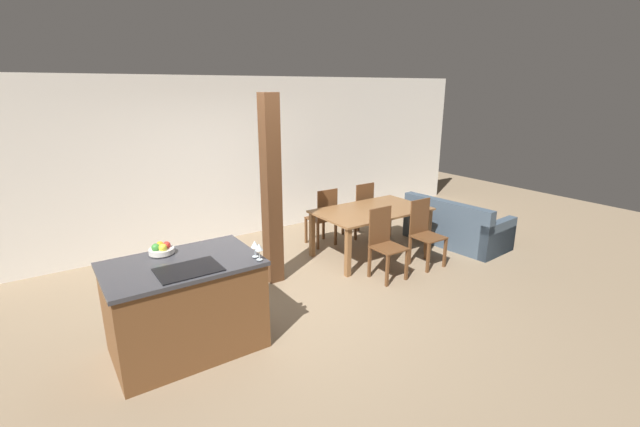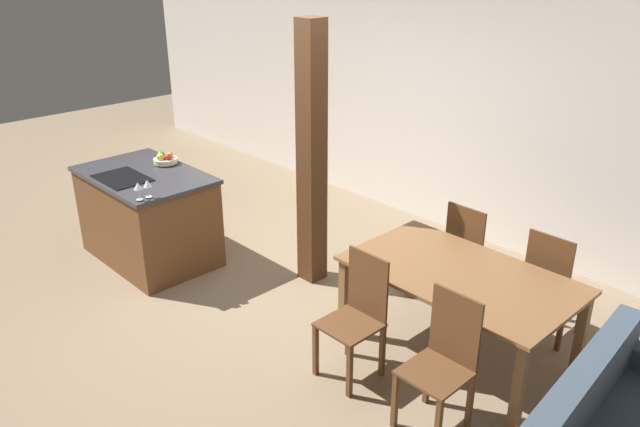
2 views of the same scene
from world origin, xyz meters
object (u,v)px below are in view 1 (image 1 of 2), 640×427
at_px(dining_chair_far_right, 360,209).
at_px(timber_post, 271,192).
at_px(fruit_bowl, 161,249).
at_px(wine_glass_near, 259,247).
at_px(couch, 455,228).
at_px(dining_chair_near_left, 385,242).
at_px(dining_chair_near_right, 424,232).
at_px(wine_glass_middle, 255,245).
at_px(dining_table, 371,215).
at_px(dining_chair_far_left, 323,216).
at_px(kitchen_island, 186,306).

bearing_deg(dining_chair_far_right, timber_post, 18.66).
xyz_separation_m(fruit_bowl, wine_glass_near, (0.73, -0.69, 0.08)).
xyz_separation_m(dining_chair_far_right, couch, (1.11, -1.15, -0.24)).
bearing_deg(dining_chair_near_left, couch, 9.45).
bearing_deg(couch, dining_chair_near_left, 94.48).
xyz_separation_m(wine_glass_near, dining_chair_near_right, (2.92, 0.55, -0.57)).
bearing_deg(wine_glass_near, dining_chair_near_right, 10.63).
height_order(wine_glass_near, wine_glass_middle, same).
bearing_deg(dining_chair_near_left, fruit_bowl, 177.08).
bearing_deg(dining_chair_near_right, dining_table, 117.89).
distance_m(dining_chair_far_left, couch, 2.22).
height_order(kitchen_island, timber_post, timber_post).
relative_size(kitchen_island, dining_chair_near_right, 1.47).
bearing_deg(dining_chair_far_right, dining_chair_far_left, 0.00).
relative_size(kitchen_island, dining_chair_far_right, 1.47).
bearing_deg(dining_chair_far_right, dining_chair_near_right, 90.00).
bearing_deg(dining_chair_far_left, dining_chair_near_right, 117.89).
xyz_separation_m(kitchen_island, dining_chair_near_left, (2.77, 0.16, 0.03)).
bearing_deg(timber_post, dining_table, -1.01).
xyz_separation_m(wine_glass_near, dining_chair_near_left, (2.14, 0.55, -0.57)).
distance_m(dining_chair_near_left, couch, 1.92).
bearing_deg(wine_glass_middle, timber_post, 55.57).
relative_size(wine_glass_middle, dining_table, 0.10).
xyz_separation_m(kitchen_island, wine_glass_middle, (0.63, -0.29, 0.60)).
bearing_deg(dining_chair_far_right, wine_glass_near, 34.60).
distance_m(fruit_bowl, couch, 4.81).
height_order(wine_glass_middle, dining_chair_far_left, wine_glass_middle).
relative_size(wine_glass_near, dining_chair_far_right, 0.17).
bearing_deg(wine_glass_near, fruit_bowl, 136.43).
relative_size(dining_chair_far_left, couch, 0.58).
bearing_deg(timber_post, dining_chair_near_right, -20.12).
bearing_deg(dining_table, dining_chair_near_left, -117.89).
bearing_deg(dining_chair_near_right, couch, 15.80).
relative_size(fruit_bowl, timber_post, 0.10).
xyz_separation_m(dining_table, dining_chair_far_right, (0.39, 0.73, -0.14)).
relative_size(wine_glass_near, dining_chair_far_left, 0.17).
distance_m(kitchen_island, dining_chair_far_right, 3.90).
bearing_deg(timber_post, couch, -8.01).
xyz_separation_m(fruit_bowl, timber_post, (1.56, 0.62, 0.25)).
distance_m(dining_chair_near_right, dining_chair_far_right, 1.46).
height_order(dining_chair_near_right, dining_chair_far_right, same).
bearing_deg(dining_table, dining_chair_far_left, 117.89).
xyz_separation_m(fruit_bowl, dining_chair_far_left, (2.87, 1.32, -0.49)).
height_order(dining_chair_far_left, timber_post, timber_post).
bearing_deg(dining_chair_far_right, fruit_bowl, 19.88).
relative_size(dining_chair_near_left, couch, 0.58).
bearing_deg(kitchen_island, dining_chair_near_right, 2.62).
bearing_deg(wine_glass_near, wine_glass_middle, 90.00).
xyz_separation_m(dining_chair_near_left, couch, (1.88, 0.31, -0.24)).
relative_size(dining_chair_far_right, timber_post, 0.39).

